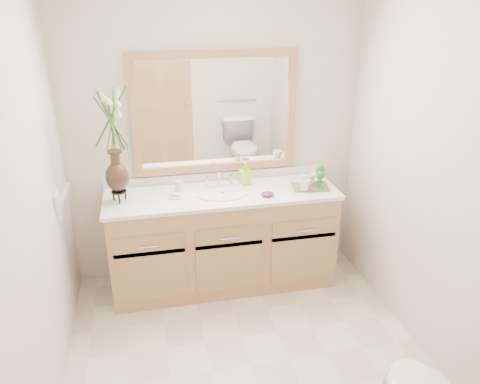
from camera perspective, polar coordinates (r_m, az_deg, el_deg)
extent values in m
plane|color=beige|center=(3.32, 1.33, -20.39)|extent=(2.60, 2.60, 0.00)
cube|color=silver|center=(3.84, -3.03, 6.67)|extent=(2.40, 0.02, 2.40)
cube|color=silver|center=(1.61, 13.23, -20.08)|extent=(2.40, 0.02, 2.40)
cube|color=silver|center=(2.65, -24.58, -3.29)|extent=(0.02, 2.60, 2.40)
cube|color=silver|center=(3.13, 23.45, 0.84)|extent=(0.02, 2.60, 2.40)
cube|color=#B37B57|center=(3.89, -2.09, -5.89)|extent=(1.80, 0.55, 0.80)
cube|color=white|center=(3.71, -2.19, -0.27)|extent=(1.84, 0.57, 0.03)
ellipsoid|color=white|center=(3.70, -2.12, -0.96)|extent=(0.38, 0.30, 0.12)
cylinder|color=silver|center=(3.82, -2.62, 1.62)|extent=(0.02, 0.02, 0.11)
cylinder|color=silver|center=(3.82, -4.10, 1.30)|extent=(0.02, 0.02, 0.08)
cylinder|color=silver|center=(3.85, -1.15, 1.53)|extent=(0.02, 0.02, 0.08)
cube|color=white|center=(3.77, -3.05, 9.59)|extent=(1.20, 0.01, 0.85)
cube|color=#B37B57|center=(3.68, -3.18, 16.46)|extent=(1.32, 0.04, 0.06)
cube|color=#B37B57|center=(3.89, -2.89, 3.04)|extent=(1.32, 0.04, 0.06)
cube|color=#B37B57|center=(3.72, -12.77, 8.86)|extent=(0.06, 0.04, 0.85)
cube|color=#B37B57|center=(3.91, 6.26, 9.98)|extent=(0.06, 0.04, 0.85)
cube|color=white|center=(3.42, -21.41, -1.00)|extent=(0.02, 0.12, 0.12)
cylinder|color=black|center=(3.63, -14.55, 0.07)|extent=(0.11, 0.11, 0.01)
ellipsoid|color=#312115|center=(3.58, -14.74, 1.80)|extent=(0.17, 0.17, 0.22)
cylinder|color=#312115|center=(3.54, -14.97, 3.93)|extent=(0.07, 0.07, 0.10)
cylinder|color=#4C7A33|center=(3.46, -15.41, 8.03)|extent=(0.06, 0.06, 0.40)
cylinder|color=silver|center=(3.75, -7.40, 0.76)|extent=(0.06, 0.06, 0.08)
cylinder|color=silver|center=(3.64, -7.87, -0.58)|extent=(0.11, 0.11, 0.01)
cube|color=beige|center=(3.63, -7.88, -0.33)|extent=(0.08, 0.06, 0.02)
imported|color=#98DB33|center=(3.83, 0.58, 2.15)|extent=(0.09, 0.09, 0.17)
ellipsoid|color=#552369|center=(3.63, 3.36, -0.25)|extent=(0.13, 0.11, 0.04)
cube|color=brown|center=(3.83, 8.54, 0.63)|extent=(0.31, 0.23, 0.01)
imported|color=silver|center=(3.73, 7.87, 0.91)|extent=(0.09, 0.09, 0.09)
imported|color=silver|center=(3.83, 8.40, 1.62)|extent=(0.11, 0.10, 0.10)
cylinder|color=#246E30|center=(3.80, 9.67, 0.56)|extent=(0.06, 0.06, 0.01)
cylinder|color=#246E30|center=(3.79, 9.72, 1.20)|extent=(0.01, 0.01, 0.09)
ellipsoid|color=#246E30|center=(3.76, 9.78, 2.03)|extent=(0.07, 0.07, 0.08)
cylinder|color=#246E30|center=(3.92, 9.66, 1.25)|extent=(0.06, 0.06, 0.01)
cylinder|color=#246E30|center=(3.90, 9.71, 1.87)|extent=(0.01, 0.01, 0.09)
ellipsoid|color=#246E30|center=(3.88, 9.77, 2.67)|extent=(0.06, 0.06, 0.08)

